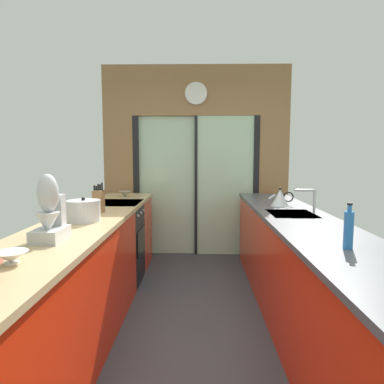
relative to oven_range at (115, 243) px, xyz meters
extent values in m
cube|color=#38383D|center=(0.91, -0.65, -0.47)|extent=(5.04, 7.60, 0.02)
cube|color=olive|center=(0.91, 1.15, 1.89)|extent=(2.64, 0.08, 0.70)
cube|color=#B2D1AD|center=(0.49, 1.17, 0.54)|extent=(0.80, 0.02, 2.00)
cube|color=#B2D1AD|center=(1.33, 1.13, 0.54)|extent=(0.80, 0.02, 2.00)
cube|color=black|center=(0.05, 1.15, 0.54)|extent=(0.08, 0.10, 2.00)
cube|color=black|center=(1.77, 1.15, 0.54)|extent=(0.08, 0.10, 2.00)
cube|color=black|center=(0.91, 1.15, 0.54)|extent=(0.04, 0.10, 2.00)
cube|color=olive|center=(-0.20, 1.15, 0.54)|extent=(0.42, 0.08, 2.00)
cube|color=olive|center=(2.02, 1.15, 0.54)|extent=(0.42, 0.08, 2.00)
cylinder|color=white|center=(0.91, 1.09, 1.84)|extent=(0.30, 0.03, 0.30)
torus|color=beige|center=(0.91, 1.09, 1.84)|extent=(0.32, 0.02, 0.32)
cube|color=red|center=(0.00, -1.57, -0.02)|extent=(0.58, 2.55, 0.88)
cube|color=red|center=(0.00, 0.63, -0.02)|extent=(0.58, 0.65, 0.88)
cube|color=tan|center=(0.00, -0.95, 0.44)|extent=(0.62, 3.80, 0.04)
cube|color=red|center=(1.82, -0.95, -0.02)|extent=(0.58, 3.80, 0.88)
cube|color=#4C4C51|center=(1.82, -0.95, 0.44)|extent=(0.62, 3.80, 0.04)
cube|color=#B7BABC|center=(1.80, -0.70, 0.44)|extent=(0.40, 0.48, 0.05)
cylinder|color=#B7BABC|center=(2.00, -0.70, 0.58)|extent=(0.02, 0.02, 0.22)
cylinder|color=#B7BABC|center=(1.91, -0.70, 0.68)|extent=(0.18, 0.02, 0.02)
cube|color=black|center=(0.00, 0.00, -0.02)|extent=(0.58, 0.60, 0.88)
cube|color=black|center=(0.29, 0.00, 0.02)|extent=(0.01, 0.48, 0.28)
cube|color=black|center=(0.00, 0.00, 0.45)|extent=(0.58, 0.60, 0.03)
cylinder|color=#B7BABC|center=(0.30, -0.18, 0.34)|extent=(0.02, 0.04, 0.04)
cylinder|color=#B7BABC|center=(0.30, 0.00, 0.34)|extent=(0.02, 0.04, 0.04)
cylinder|color=#B7BABC|center=(0.30, 0.18, 0.34)|extent=(0.02, 0.04, 0.04)
cylinder|color=silver|center=(0.02, -2.19, 0.47)|extent=(0.07, 0.07, 0.01)
cone|color=silver|center=(0.02, -2.19, 0.50)|extent=(0.16, 0.16, 0.05)
cylinder|color=gray|center=(0.02, 0.49, 0.47)|extent=(0.07, 0.07, 0.01)
cone|color=gray|center=(0.02, 0.49, 0.51)|extent=(0.16, 0.16, 0.07)
cube|color=brown|center=(0.02, -0.68, 0.57)|extent=(0.08, 0.14, 0.21)
cylinder|color=black|center=(-0.02, -0.68, 0.69)|extent=(0.02, 0.02, 0.06)
cylinder|color=black|center=(0.00, -0.68, 0.69)|extent=(0.02, 0.02, 0.05)
cylinder|color=black|center=(0.02, -0.68, 0.70)|extent=(0.02, 0.02, 0.07)
cylinder|color=black|center=(0.04, -0.68, 0.69)|extent=(0.02, 0.02, 0.07)
cylinder|color=black|center=(0.05, -0.68, 0.70)|extent=(0.02, 0.02, 0.08)
cube|color=#B7BABC|center=(0.02, -1.73, 0.50)|extent=(0.17, 0.26, 0.08)
cube|color=#B7BABC|center=(0.02, -1.63, 0.64)|extent=(0.10, 0.08, 0.20)
ellipsoid|color=#B7BABC|center=(0.02, -1.74, 0.76)|extent=(0.13, 0.12, 0.24)
cone|color=#B7BABC|center=(0.02, -1.76, 0.58)|extent=(0.15, 0.15, 0.13)
cylinder|color=#B7BABC|center=(0.02, -1.10, 0.54)|extent=(0.27, 0.27, 0.16)
cylinder|color=#B7BABC|center=(0.02, -1.10, 0.63)|extent=(0.27, 0.27, 0.01)
sphere|color=black|center=(0.02, -1.10, 0.65)|extent=(0.03, 0.03, 0.03)
cone|color=#B7BABC|center=(1.80, -0.23, 0.55)|extent=(0.18, 0.18, 0.17)
sphere|color=black|center=(1.80, -0.23, 0.65)|extent=(0.03, 0.03, 0.03)
cylinder|color=#B7BABC|center=(1.72, -0.23, 0.56)|extent=(0.08, 0.02, 0.07)
torus|color=black|center=(1.89, -0.23, 0.56)|extent=(0.11, 0.01, 0.11)
cylinder|color=#286BB7|center=(1.80, -1.89, 0.57)|extent=(0.05, 0.05, 0.22)
cylinder|color=#286BB7|center=(1.80, -1.89, 0.70)|extent=(0.02, 0.02, 0.04)
cylinder|color=black|center=(1.80, -1.89, 0.72)|extent=(0.03, 0.03, 0.01)
camera|label=1|loc=(0.94, -3.84, 1.00)|focal=32.44mm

